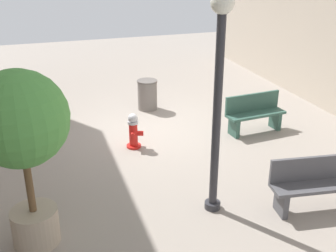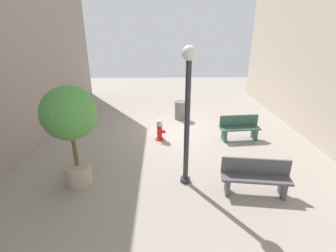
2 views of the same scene
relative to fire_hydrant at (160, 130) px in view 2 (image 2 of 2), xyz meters
name	(u,v)px [view 2 (image 2 of 2)]	position (x,y,z in m)	size (l,w,h in m)	color
ground_plane	(175,130)	(-0.62, -0.91, -0.41)	(23.40, 23.40, 0.00)	gray
fire_hydrant	(160,130)	(0.00, 0.00, 0.00)	(0.40, 0.43, 0.82)	red
bench_near	(239,127)	(-3.06, 0.04, 0.08)	(1.54, 0.56, 0.95)	#33594C
bench_far	(255,176)	(-2.48, 3.37, 0.09)	(1.79, 0.68, 0.95)	#4C4C51
planter_tree	(70,120)	(2.25, 2.80, 1.48)	(1.39, 1.39, 2.77)	tan
street_lamp	(188,103)	(-0.73, 2.82, 1.90)	(0.36, 0.36, 3.70)	#2D2D33
trash_bin	(180,110)	(-0.97, -2.30, 0.01)	(0.57, 0.57, 0.85)	slate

